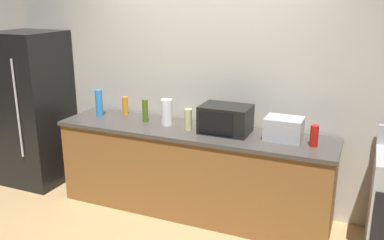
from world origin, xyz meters
name	(u,v)px	position (x,y,z in m)	size (l,w,h in m)	color
ground_plane	(176,229)	(0.00, 0.00, 0.00)	(8.00, 8.00, 0.00)	tan
back_wall	(207,78)	(0.00, 0.81, 1.35)	(6.40, 0.10, 2.70)	beige
counter_run	(192,171)	(0.00, 0.40, 0.45)	(2.84, 0.64, 0.90)	brown
refrigerator	(33,109)	(-2.05, 0.40, 0.90)	(0.72, 0.73, 1.80)	black
microwave	(226,119)	(0.33, 0.45, 1.04)	(0.48, 0.35, 0.27)	black
toaster_oven	(284,129)	(0.90, 0.46, 1.01)	(0.34, 0.26, 0.21)	#B7BABF
paper_towel_roll	(167,112)	(-0.30, 0.45, 1.04)	(0.12, 0.12, 0.27)	white
bottle_spray_cleaner	(99,103)	(-1.14, 0.46, 1.05)	(0.08, 0.08, 0.30)	#338CE5
bottle_hot_sauce	(314,136)	(1.18, 0.38, 1.00)	(0.07, 0.07, 0.19)	red
bottle_olive_oil	(145,111)	(-0.56, 0.46, 1.02)	(0.06, 0.06, 0.24)	#4C6B19
bottle_dish_soap	(125,106)	(-0.91, 0.63, 1.00)	(0.06, 0.06, 0.20)	orange
bottle_vinegar	(188,119)	(-0.03, 0.38, 1.01)	(0.08, 0.08, 0.21)	beige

